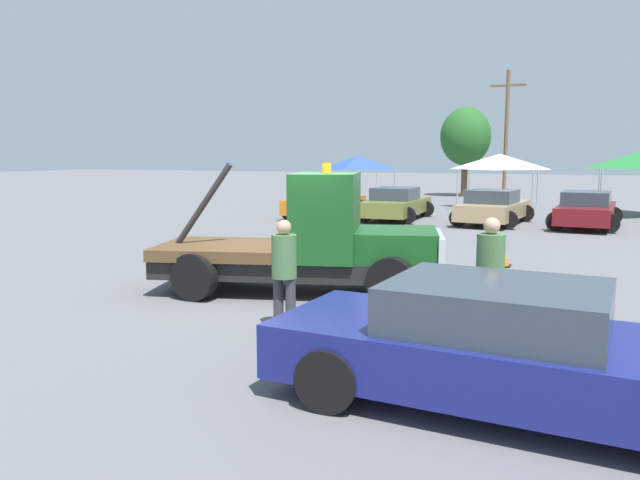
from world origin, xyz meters
The scene contains 14 objects.
ground_plane centered at (0.00, 0.00, 0.00)m, with size 160.00×160.00×0.00m, color slate.
tow_truck centered at (0.33, 0.09, 0.97)m, with size 5.77×3.29×2.52m.
foreground_car centered at (4.48, -4.29, 0.65)m, with size 5.34×2.37×1.34m.
person_near_truck centered at (3.90, -1.90, 1.03)m, with size 0.40×0.40×1.79m.
person_at_hood centered at (0.98, -2.56, 0.98)m, with size 0.38×0.38×1.70m.
parked_car_orange centered at (-4.99, 13.74, 0.65)m, with size 2.67×4.70×1.34m.
parked_car_olive centered at (-1.94, 14.05, 0.65)m, with size 2.43×4.67×1.34m.
parked_car_tan centered at (1.98, 13.79, 0.65)m, with size 2.84×4.58×1.34m.
parked_car_maroon centered at (5.28, 14.02, 0.65)m, with size 2.65×4.86×1.34m.
canopy_tent_blue centered at (-6.21, 21.42, 2.23)m, with size 3.36×3.36×2.60m.
canopy_tent_white centered at (1.28, 21.38, 2.33)m, with size 3.53×3.53×2.71m.
tree_left centered at (-1.87, 29.87, 3.81)m, with size 3.18×3.18×5.68m.
traffic_cone centered at (3.39, 4.44, 0.25)m, with size 0.40×0.40×0.55m.
utility_pole centered at (0.47, 31.34, 4.27)m, with size 2.20×0.24×8.02m.
Camera 1 is at (5.01, -10.84, 2.66)m, focal length 35.00 mm.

